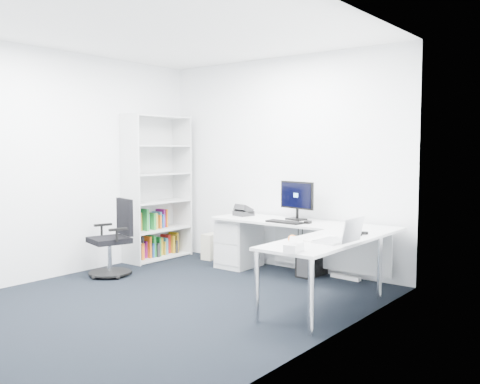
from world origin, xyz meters
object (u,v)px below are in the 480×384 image
Objects in this scene: l_desk at (286,254)px; laptop at (332,228)px; bookshelf at (157,188)px; monitor at (296,200)px; task_chair at (109,238)px.

l_desk is 1.24m from laptop.
monitor is (2.03, 0.38, -0.08)m from bookshelf.
l_desk is at bearing -61.85° from monitor.
bookshelf is 2.07m from monitor.
monitor is 1.41× the size of laptop.
bookshelf is at bearing 121.49° from task_chair.
laptop reaches higher than l_desk.
l_desk is at bearing -1.32° from bookshelf.
monitor reaches higher than task_chair.
bookshelf reaches higher than task_chair.
l_desk is 2.27m from bookshelf.
bookshelf reaches higher than l_desk.
laptop is at bearing -13.10° from bookshelf.
laptop is at bearing -35.76° from l_desk.
l_desk is 6.44× the size of laptop.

